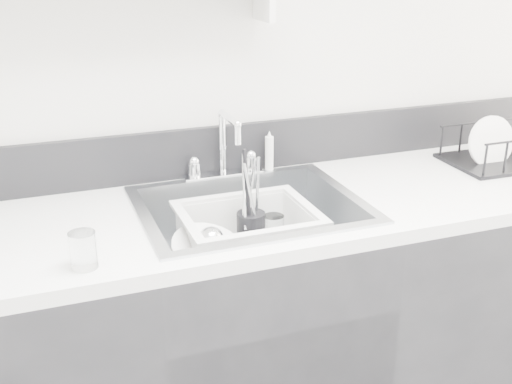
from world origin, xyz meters
name	(u,v)px	position (x,y,z in m)	size (l,w,h in m)	color
counter_run	(250,341)	(0.00, 1.19, 0.46)	(3.20, 0.62, 0.92)	black
backsplash	(219,150)	(0.00, 1.49, 1.00)	(3.20, 0.02, 0.16)	black
sink	(250,234)	(0.00, 1.19, 0.83)	(0.64, 0.52, 0.20)	silver
faucet	(224,161)	(0.00, 1.44, 0.98)	(0.26, 0.18, 0.23)	silver
side_sprayer	(269,151)	(0.16, 1.44, 0.99)	(0.03, 0.03, 0.14)	white
wash_tub	(248,235)	(-0.01, 1.19, 0.83)	(0.39, 0.32, 0.15)	white
plate_stack	(212,258)	(-0.13, 1.15, 0.79)	(0.26, 0.25, 0.10)	white
utensil_cup	(251,227)	(0.02, 1.24, 0.83)	(0.09, 0.09, 0.29)	black
ladle	(237,247)	(-0.05, 1.16, 0.81)	(0.30, 0.11, 0.09)	silver
tumbler_in_tub	(273,230)	(0.09, 1.23, 0.81)	(0.06, 0.06, 0.09)	white
tumbler_counter	(83,250)	(-0.49, 0.97, 0.96)	(0.06, 0.06, 0.09)	white
dish_rack	(501,145)	(0.94, 1.25, 0.98)	(0.35, 0.27, 0.12)	black
bowl_small	(275,253)	(0.06, 1.13, 0.79)	(0.12, 0.12, 0.04)	white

